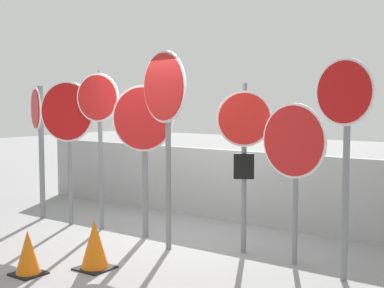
# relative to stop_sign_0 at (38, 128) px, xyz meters

# --- Properties ---
(ground_plane) EXTENTS (40.00, 40.00, 0.00)m
(ground_plane) POSITION_rel_stop_sign_0_xyz_m (2.64, 0.16, -1.52)
(ground_plane) COLOR gray
(fence_back) EXTENTS (8.37, 0.12, 1.17)m
(fence_back) POSITION_rel_stop_sign_0_xyz_m (2.64, 1.72, -0.93)
(fence_back) COLOR gray
(fence_back) RESTS_ON ground
(stop_sign_0) EXTENTS (0.63, 0.34, 2.22)m
(stop_sign_0) POSITION_rel_stop_sign_0_xyz_m (0.00, 0.00, 0.00)
(stop_sign_0) COLOR slate
(stop_sign_0) RESTS_ON ground
(stop_sign_1) EXTENTS (0.91, 0.32, 2.28)m
(stop_sign_1) POSITION_rel_stop_sign_0_xyz_m (0.77, -0.03, 0.15)
(stop_sign_1) COLOR slate
(stop_sign_1) RESTS_ON ground
(stop_sign_2) EXTENTS (0.72, 0.20, 2.44)m
(stop_sign_2) POSITION_rel_stop_sign_0_xyz_m (1.39, 0.04, 0.27)
(stop_sign_2) COLOR slate
(stop_sign_2) RESTS_ON ground
(stop_sign_3) EXTENTS (0.90, 0.33, 2.19)m
(stop_sign_3) POSITION_rel_stop_sign_0_xyz_m (2.26, 0.07, -0.00)
(stop_sign_3) COLOR slate
(stop_sign_3) RESTS_ON ground
(stop_sign_4) EXTENTS (0.90, 0.29, 2.62)m
(stop_sign_4) POSITION_rel_stop_sign_0_xyz_m (2.89, -0.22, 0.41)
(stop_sign_4) COLOR slate
(stop_sign_4) RESTS_ON ground
(stop_sign_5) EXTENTS (0.63, 0.38, 2.20)m
(stop_sign_5) POSITION_rel_stop_sign_0_xyz_m (3.81, 0.25, 0.01)
(stop_sign_5) COLOR slate
(stop_sign_5) RESTS_ON ground
(stop_sign_6) EXTENTS (0.89, 0.19, 1.95)m
(stop_sign_6) POSITION_rel_stop_sign_0_xyz_m (4.54, 0.17, -0.11)
(stop_sign_6) COLOR slate
(stop_sign_6) RESTS_ON ground
(stop_sign_7) EXTENTS (0.71, 0.20, 2.43)m
(stop_sign_7) POSITION_rel_stop_sign_0_xyz_m (5.23, -0.04, 0.24)
(stop_sign_7) COLOR slate
(stop_sign_7) RESTS_ON ground
(traffic_cone_0) EXTENTS (0.34, 0.34, 0.51)m
(traffic_cone_0) POSITION_rel_stop_sign_0_xyz_m (2.27, -1.94, -1.27)
(traffic_cone_0) COLOR black
(traffic_cone_0) RESTS_ON ground
(traffic_cone_1) EXTENTS (0.39, 0.39, 0.59)m
(traffic_cone_1) POSITION_rel_stop_sign_0_xyz_m (2.73, -1.34, -1.23)
(traffic_cone_1) COLOR black
(traffic_cone_1) RESTS_ON ground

